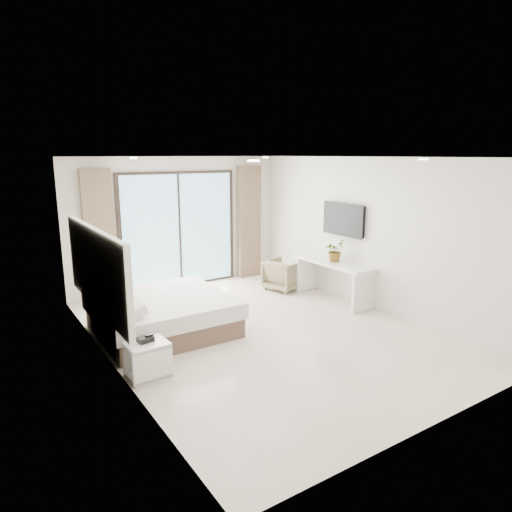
# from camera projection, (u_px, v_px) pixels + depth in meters

# --- Properties ---
(ground) EXTENTS (6.20, 6.20, 0.00)m
(ground) POSITION_uv_depth(u_px,v_px,m) (261.00, 331.00, 7.21)
(ground) COLOR beige
(ground) RESTS_ON ground
(room_shell) EXTENTS (4.62, 6.22, 2.72)m
(room_shell) POSITION_uv_depth(u_px,v_px,m) (222.00, 227.00, 7.45)
(room_shell) COLOR silver
(room_shell) RESTS_ON ground
(bed) EXTENTS (2.00, 1.90, 0.70)m
(bed) POSITION_uv_depth(u_px,v_px,m) (162.00, 314.00, 7.14)
(bed) COLOR brown
(bed) RESTS_ON ground
(nightstand) EXTENTS (0.51, 0.43, 0.45)m
(nightstand) POSITION_uv_depth(u_px,v_px,m) (148.00, 360.00, 5.71)
(nightstand) COLOR silver
(nightstand) RESTS_ON ground
(phone) EXTENTS (0.20, 0.17, 0.06)m
(phone) POSITION_uv_depth(u_px,v_px,m) (145.00, 339.00, 5.68)
(phone) COLOR black
(phone) RESTS_ON nightstand
(console_desk) EXTENTS (0.54, 1.73, 0.77)m
(console_desk) POSITION_uv_depth(u_px,v_px,m) (334.00, 271.00, 8.64)
(console_desk) COLOR silver
(console_desk) RESTS_ON ground
(plant) EXTENTS (0.50, 0.53, 0.33)m
(plant) POSITION_uv_depth(u_px,v_px,m) (335.00, 253.00, 8.56)
(plant) COLOR #33662D
(plant) RESTS_ON console_desk
(armchair) EXTENTS (0.79, 0.82, 0.69)m
(armchair) POSITION_uv_depth(u_px,v_px,m) (284.00, 273.00, 9.40)
(armchair) COLOR #867858
(armchair) RESTS_ON ground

